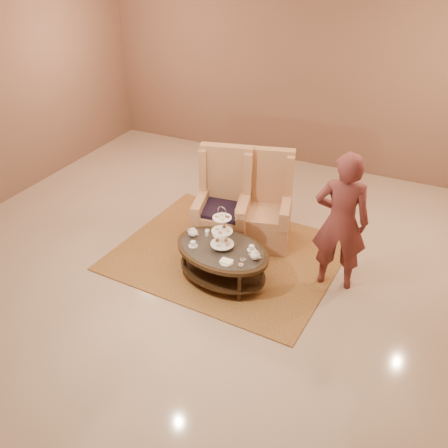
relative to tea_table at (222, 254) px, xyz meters
The scene contains 8 objects.
ground 0.43m from the tea_table, behind, with size 8.00×8.00×0.00m, color tan.
ceiling 0.43m from the tea_table, behind, with size 8.00×8.00×0.02m, color white.
wall_back 4.22m from the tea_table, 92.55° to the left, with size 8.00×0.04×3.50m, color brown.
rug 0.68m from the tea_table, 107.70° to the left, with size 3.09×2.63×0.02m.
tea_table is the anchor object (origin of this frame).
armchair_left 0.98m from the tea_table, 114.33° to the left, with size 0.91×0.93×1.37m.
armchair_right 1.13m from the tea_table, 83.34° to the left, with size 0.89×0.90×1.34m.
person 1.52m from the tea_table, 22.30° to the left, with size 0.73×0.55×1.82m.
Camera 1 is at (2.43, -4.66, 4.01)m, focal length 40.00 mm.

